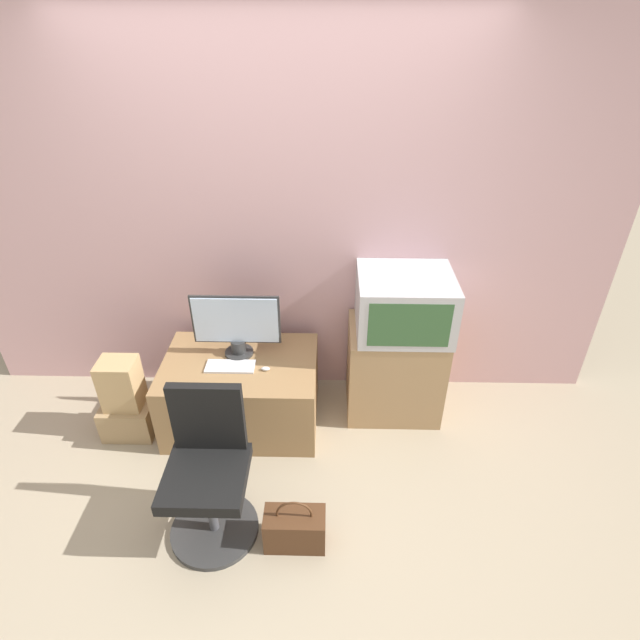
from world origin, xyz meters
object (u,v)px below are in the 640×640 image
keyboard (230,366)px  handbag (295,528)px  crt_tv (404,304)px  mouse (265,369)px  cardboard_box_lower (130,417)px  office_chair (209,475)px  main_monitor (236,325)px

keyboard → handbag: size_ratio=0.95×
keyboard → crt_tv: bearing=11.6°
keyboard → mouse: mouse is taller
cardboard_box_lower → office_chair: bearing=-44.6°
cardboard_box_lower → handbag: handbag is taller
cardboard_box_lower → mouse: bearing=2.8°
keyboard → cardboard_box_lower: (-0.70, -0.07, -0.39)m
crt_tv → handbag: (-0.64, -1.11, -0.74)m
crt_tv → cardboard_box_lower: crt_tv is taller
crt_tv → main_monitor: bearing=-175.8°
main_monitor → keyboard: (-0.03, -0.15, -0.22)m
keyboard → main_monitor: bearing=77.2°
keyboard → mouse: size_ratio=5.61×
mouse → handbag: bearing=-74.8°
handbag → main_monitor: bearing=112.5°
keyboard → handbag: (0.46, -0.88, -0.39)m
mouse → crt_tv: 0.98m
main_monitor → cardboard_box_lower: main_monitor is taller
mouse → handbag: mouse is taller
main_monitor → crt_tv: bearing=4.2°
main_monitor → keyboard: 0.27m
keyboard → handbag: 1.07m
office_chair → keyboard: bearing=90.9°
handbag → crt_tv: bearing=59.8°
office_chair → mouse: bearing=73.9°
mouse → handbag: size_ratio=0.17×
mouse → crt_tv: size_ratio=0.09×
cardboard_box_lower → handbag: bearing=-34.9°
mouse → office_chair: size_ratio=0.06×
keyboard → crt_tv: size_ratio=0.52×
crt_tv → handbag: size_ratio=1.82×
handbag → mouse: bearing=105.2°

